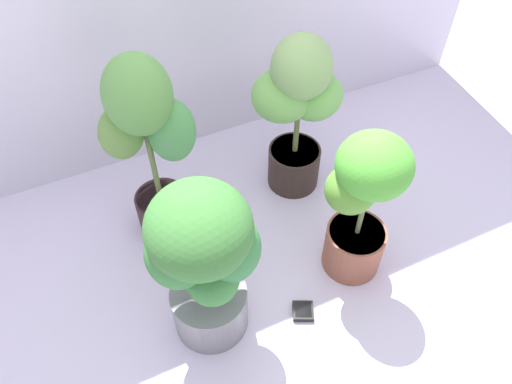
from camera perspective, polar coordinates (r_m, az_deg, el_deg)
name	(u,v)px	position (r m, az deg, el deg)	size (l,w,h in m)	color
ground_plane	(263,264)	(2.12, 0.82, -8.29)	(8.00, 8.00, 0.00)	silver
potted_plant_front_left	(204,259)	(1.62, -5.96, -7.67)	(0.42, 0.39, 0.73)	gray
potted_plant_back_left	(149,139)	(1.89, -12.17, 6.01)	(0.38, 0.31, 0.88)	#342124
potted_plant_front_right	(362,203)	(1.85, 12.07, -1.20)	(0.32, 0.29, 0.70)	#91523D
potted_plant_back_right	(297,106)	(2.10, 4.76, 9.84)	(0.42, 0.36, 0.78)	#33261F
hygrometer_box	(303,311)	(2.00, 5.42, -13.46)	(0.11, 0.11, 0.03)	black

